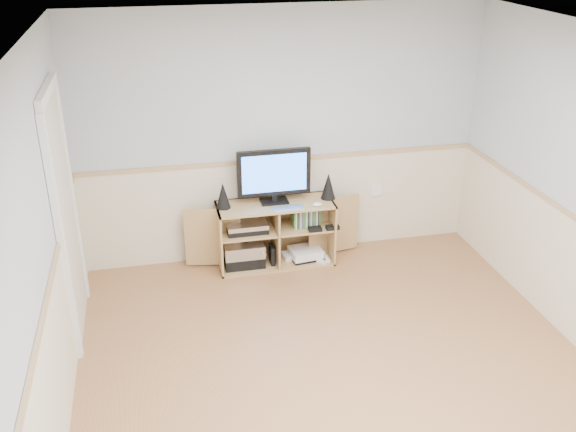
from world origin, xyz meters
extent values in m
cube|color=#B1804E|center=(0.00, 0.00, -0.01)|extent=(4.00, 4.50, 0.02)
cube|color=white|center=(0.00, 0.00, 2.51)|extent=(4.00, 4.50, 0.02)
cube|color=silver|center=(-2.01, 0.00, 1.25)|extent=(0.02, 4.50, 2.50)
cube|color=silver|center=(0.00, 2.26, 1.25)|extent=(4.00, 0.02, 2.50)
cube|color=beige|center=(0.00, 2.24, 0.50)|extent=(4.00, 0.01, 1.00)
cube|color=tan|center=(0.00, 2.23, 1.02)|extent=(4.00, 0.02, 0.04)
cube|color=beige|center=(-1.98, 1.30, 1.00)|extent=(0.03, 0.82, 2.00)
cube|color=tan|center=(-0.13, 2.00, 0.01)|extent=(1.15, 0.43, 0.02)
cube|color=tan|center=(-0.13, 2.00, 0.64)|extent=(1.15, 0.43, 0.02)
cube|color=tan|center=(-0.69, 2.00, 0.33)|extent=(0.02, 0.43, 0.65)
cube|color=tan|center=(0.44, 2.00, 0.33)|extent=(0.02, 0.43, 0.65)
cube|color=tan|center=(-0.13, 2.21, 0.33)|extent=(1.15, 0.02, 0.65)
cube|color=tan|center=(-0.13, 2.00, 0.33)|extent=(0.02, 0.41, 0.61)
cube|color=tan|center=(-0.41, 2.00, 0.38)|extent=(0.54, 0.39, 0.02)
cube|color=tan|center=(0.16, 2.00, 0.38)|extent=(0.54, 0.39, 0.02)
cube|color=tan|center=(-0.75, 2.06, 0.33)|extent=(0.55, 0.11, 0.61)
cube|color=tan|center=(0.50, 2.06, 0.33)|extent=(0.55, 0.11, 0.61)
cube|color=black|center=(-0.13, 2.05, 0.66)|extent=(0.27, 0.18, 0.02)
cube|color=black|center=(-0.13, 2.05, 0.70)|extent=(0.05, 0.04, 0.06)
cube|color=black|center=(-0.13, 2.05, 0.96)|extent=(0.72, 0.05, 0.46)
cube|color=blue|center=(-0.13, 2.03, 0.96)|extent=(0.63, 0.01, 0.38)
cone|color=black|center=(-0.63, 2.02, 0.78)|extent=(0.14, 0.14, 0.26)
cone|color=black|center=(0.42, 2.02, 0.78)|extent=(0.14, 0.14, 0.27)
cube|color=silver|center=(-0.03, 1.86, 0.66)|extent=(0.31, 0.14, 0.01)
ellipsoid|color=white|center=(0.26, 1.86, 0.67)|extent=(0.10, 0.07, 0.04)
cube|color=black|center=(-0.45, 2.00, 0.07)|extent=(0.40, 0.29, 0.11)
cube|color=silver|center=(-0.45, 2.00, 0.20)|extent=(0.40, 0.29, 0.13)
cube|color=black|center=(-0.41, 2.00, 0.42)|extent=(0.40, 0.28, 0.05)
cube|color=silver|center=(-0.41, 2.00, 0.46)|extent=(0.40, 0.28, 0.05)
cube|color=black|center=(-0.17, 1.95, 0.12)|extent=(0.04, 0.14, 0.20)
cube|color=white|center=(0.06, 2.03, 0.04)|extent=(0.23, 0.18, 0.05)
cube|color=black|center=(0.18, 1.98, 0.04)|extent=(0.33, 0.27, 0.03)
cube|color=white|center=(0.18, 1.98, 0.09)|extent=(0.34, 0.29, 0.08)
cube|color=white|center=(0.38, 1.90, 0.04)|extent=(0.04, 0.14, 0.03)
cube|color=white|center=(0.36, 2.06, 0.04)|extent=(0.09, 0.15, 0.03)
cube|color=#3F8C3F|center=(0.18, 1.98, 0.48)|extent=(0.27, 0.13, 0.19)
cube|color=white|center=(1.00, 2.23, 0.60)|extent=(0.12, 0.03, 0.12)
camera|label=1|loc=(-1.26, -3.61, 3.19)|focal=40.00mm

